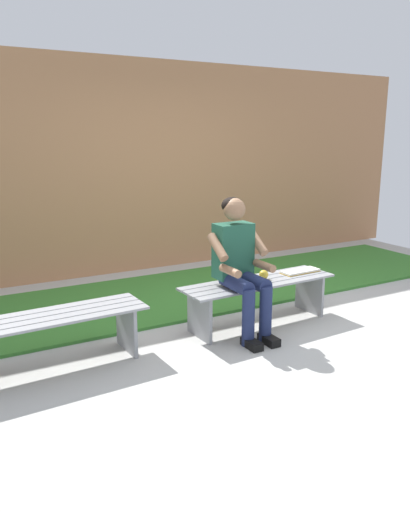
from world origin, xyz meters
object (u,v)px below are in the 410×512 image
(apple, at_px, (264,275))
(bench_far, at_px, (55,328))
(book_open, at_px, (300,271))
(bench_near, at_px, (259,291))
(person_seated, at_px, (240,261))

(apple, bearing_deg, bench_far, 0.74)
(bench_far, xyz_separation_m, book_open, (-2.44, -0.05, 0.12))
(bench_near, height_order, book_open, book_open)
(apple, bearing_deg, person_seated, 19.47)
(bench_far, relative_size, book_open, 3.41)
(bench_near, height_order, person_seated, person_seated)
(bench_near, bearing_deg, person_seated, 19.45)
(bench_near, distance_m, book_open, 0.55)
(bench_near, relative_size, bench_far, 1.10)
(bench_far, xyz_separation_m, person_seated, (-1.62, 0.10, 0.36))
(apple, xyz_separation_m, book_open, (-0.46, -0.02, -0.03))
(book_open, bearing_deg, bench_near, 2.44)
(bench_near, distance_m, bench_far, 1.90)
(bench_far, height_order, apple, apple)
(apple, height_order, book_open, apple)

